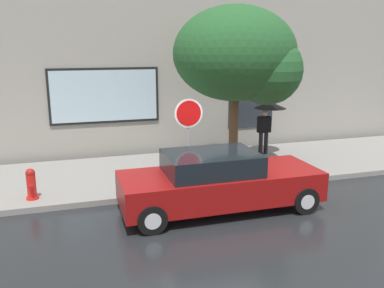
{
  "coord_description": "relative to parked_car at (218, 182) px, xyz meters",
  "views": [
    {
      "loc": [
        -3.37,
        -8.57,
        3.84
      ],
      "look_at": [
        -0.21,
        1.8,
        1.2
      ],
      "focal_mm": 37.87,
      "sensor_mm": 36.0,
      "label": 1
    }
  ],
  "objects": [
    {
      "name": "ground_plane",
      "position": [
        0.12,
        0.06,
        -0.71
      ],
      "size": [
        60.0,
        60.0,
        0.0
      ],
      "primitive_type": "plane",
      "color": "black"
    },
    {
      "name": "sidewalk",
      "position": [
        0.12,
        3.06,
        -0.63
      ],
      "size": [
        20.0,
        4.0,
        0.15
      ],
      "primitive_type": "cube",
      "color": "gray",
      "rests_on": "ground"
    },
    {
      "name": "building_facade",
      "position": [
        0.1,
        5.55,
        2.78
      ],
      "size": [
        20.0,
        0.67,
        7.0
      ],
      "color": "#9E998E",
      "rests_on": "ground"
    },
    {
      "name": "parked_car",
      "position": [
        0.0,
        0.0,
        0.0
      ],
      "size": [
        4.74,
        1.83,
        1.43
      ],
      "color": "maroon",
      "rests_on": "ground"
    },
    {
      "name": "fire_hydrant",
      "position": [
        -4.28,
        1.64,
        -0.17
      ],
      "size": [
        0.3,
        0.44,
        0.78
      ],
      "color": "red",
      "rests_on": "sidewalk"
    },
    {
      "name": "pedestrian_with_umbrella",
      "position": [
        3.27,
        3.86,
        0.94
      ],
      "size": [
        1.1,
        1.1,
        1.82
      ],
      "color": "black",
      "rests_on": "sidewalk"
    },
    {
      "name": "street_tree",
      "position": [
        1.52,
        2.29,
        2.81
      ],
      "size": [
        3.59,
        3.05,
        4.82
      ],
      "color": "#4C3823",
      "rests_on": "sidewalk"
    },
    {
      "name": "stop_sign",
      "position": [
        -0.3,
        1.47,
        1.11
      ],
      "size": [
        0.76,
        0.1,
        2.36
      ],
      "color": "gray",
      "rests_on": "sidewalk"
    }
  ]
}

